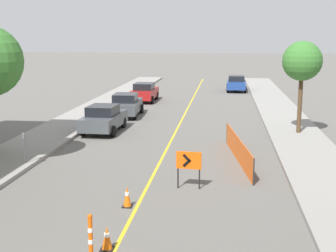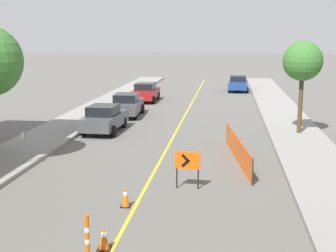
{
  "view_description": "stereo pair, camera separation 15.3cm",
  "coord_description": "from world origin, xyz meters",
  "px_view_note": "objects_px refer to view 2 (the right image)",
  "views": [
    {
      "loc": [
        2.79,
        2.56,
        5.59
      ],
      "look_at": [
        -0.04,
        25.85,
        1.0
      ],
      "focal_mm": 50.0,
      "sensor_mm": 36.0,
      "label": 1
    },
    {
      "loc": [
        2.94,
        2.58,
        5.59
      ],
      "look_at": [
        -0.04,
        25.85,
        1.0
      ],
      "focal_mm": 50.0,
      "sensor_mm": 36.0,
      "label": 2
    }
  ],
  "objects_px": {
    "traffic_cone_farthest": "(125,197)",
    "arrow_barricade_primary": "(187,162)",
    "parked_car_curb_far": "(146,92)",
    "delineator_post_rear": "(87,241)",
    "traffic_cone_fifth": "(104,238)",
    "parked_car_curb_mid": "(127,105)",
    "street_tree_right_near": "(303,62)",
    "parked_car_opposite_side": "(238,83)",
    "parking_meter_near_curb": "(24,141)",
    "parked_car_curb_near": "(104,118)"
  },
  "relations": [
    {
      "from": "parked_car_curb_far",
      "to": "parking_meter_near_curb",
      "type": "xyz_separation_m",
      "value": [
        -1.68,
        -20.48,
        0.31
      ]
    },
    {
      "from": "traffic_cone_fifth",
      "to": "parked_car_opposite_side",
      "type": "distance_m",
      "value": 36.37
    },
    {
      "from": "parked_car_curb_mid",
      "to": "street_tree_right_near",
      "type": "xyz_separation_m",
      "value": [
        10.99,
        -5.09,
        3.33
      ]
    },
    {
      "from": "traffic_cone_fifth",
      "to": "parked_car_curb_far",
      "type": "height_order",
      "value": "parked_car_curb_far"
    },
    {
      "from": "parked_car_curb_far",
      "to": "traffic_cone_farthest",
      "type": "bearing_deg",
      "value": -80.55
    },
    {
      "from": "delineator_post_rear",
      "to": "arrow_barricade_primary",
      "type": "xyz_separation_m",
      "value": [
        1.97,
        5.98,
        0.44
      ]
    },
    {
      "from": "traffic_cone_farthest",
      "to": "parked_car_curb_mid",
      "type": "bearing_deg",
      "value": 102.09
    },
    {
      "from": "parked_car_curb_mid",
      "to": "parked_car_curb_far",
      "type": "bearing_deg",
      "value": 86.71
    },
    {
      "from": "parked_car_curb_far",
      "to": "arrow_barricade_primary",
      "type": "bearing_deg",
      "value": -75.22
    },
    {
      "from": "parked_car_curb_far",
      "to": "street_tree_right_near",
      "type": "bearing_deg",
      "value": -47.73
    },
    {
      "from": "traffic_cone_farthest",
      "to": "delineator_post_rear",
      "type": "distance_m",
      "value": 3.88
    },
    {
      "from": "parked_car_curb_near",
      "to": "parked_car_curb_far",
      "type": "height_order",
      "value": "same"
    },
    {
      "from": "arrow_barricade_primary",
      "to": "parked_car_opposite_side",
      "type": "height_order",
      "value": "parked_car_opposite_side"
    },
    {
      "from": "arrow_barricade_primary",
      "to": "parked_car_curb_near",
      "type": "bearing_deg",
      "value": 126.24
    },
    {
      "from": "traffic_cone_fifth",
      "to": "parked_car_curb_far",
      "type": "relative_size",
      "value": 0.15
    },
    {
      "from": "arrow_barricade_primary",
      "to": "parked_car_curb_far",
      "type": "relative_size",
      "value": 0.32
    },
    {
      "from": "traffic_cone_farthest",
      "to": "parked_car_curb_far",
      "type": "xyz_separation_m",
      "value": [
        -3.66,
        24.62,
        0.45
      ]
    },
    {
      "from": "delineator_post_rear",
      "to": "street_tree_right_near",
      "type": "bearing_deg",
      "value": 65.16
    },
    {
      "from": "traffic_cone_fifth",
      "to": "arrow_barricade_primary",
      "type": "bearing_deg",
      "value": 71.58
    },
    {
      "from": "traffic_cone_farthest",
      "to": "street_tree_right_near",
      "type": "xyz_separation_m",
      "value": [
        7.3,
        12.13,
        3.78
      ]
    },
    {
      "from": "delineator_post_rear",
      "to": "parking_meter_near_curb",
      "type": "height_order",
      "value": "parking_meter_near_curb"
    },
    {
      "from": "parked_car_curb_mid",
      "to": "street_tree_right_near",
      "type": "relative_size",
      "value": 0.86
    },
    {
      "from": "parked_car_curb_near",
      "to": "delineator_post_rear",
      "type": "bearing_deg",
      "value": -74.32
    },
    {
      "from": "traffic_cone_fifth",
      "to": "traffic_cone_farthest",
      "type": "relative_size",
      "value": 0.92
    },
    {
      "from": "arrow_barricade_primary",
      "to": "parked_car_curb_mid",
      "type": "relative_size",
      "value": 0.32
    },
    {
      "from": "parked_car_curb_far",
      "to": "street_tree_right_near",
      "type": "height_order",
      "value": "street_tree_right_near"
    },
    {
      "from": "traffic_cone_fifth",
      "to": "street_tree_right_near",
      "type": "distance_m",
      "value": 17.31
    },
    {
      "from": "traffic_cone_fifth",
      "to": "parked_car_curb_near",
      "type": "bearing_deg",
      "value": 104.88
    },
    {
      "from": "parked_car_curb_far",
      "to": "street_tree_right_near",
      "type": "xyz_separation_m",
      "value": [
        10.96,
        -12.48,
        3.33
      ]
    },
    {
      "from": "parked_car_curb_near",
      "to": "street_tree_right_near",
      "type": "relative_size",
      "value": 0.86
    },
    {
      "from": "traffic_cone_farthest",
      "to": "parked_car_curb_mid",
      "type": "relative_size",
      "value": 0.16
    },
    {
      "from": "arrow_barricade_primary",
      "to": "parked_car_curb_far",
      "type": "distance_m",
      "value": 23.17
    },
    {
      "from": "delineator_post_rear",
      "to": "parked_car_curb_far",
      "type": "relative_size",
      "value": 0.29
    },
    {
      "from": "parked_car_opposite_side",
      "to": "parked_car_curb_far",
      "type": "bearing_deg",
      "value": -132.23
    },
    {
      "from": "parking_meter_near_curb",
      "to": "street_tree_right_near",
      "type": "relative_size",
      "value": 0.26
    },
    {
      "from": "parked_car_curb_near",
      "to": "parked_car_opposite_side",
      "type": "bearing_deg",
      "value": 71.32
    },
    {
      "from": "parked_car_curb_far",
      "to": "parking_meter_near_curb",
      "type": "relative_size",
      "value": 3.24
    },
    {
      "from": "parking_meter_near_curb",
      "to": "street_tree_right_near",
      "type": "xyz_separation_m",
      "value": [
        12.64,
        8.0,
        3.02
      ]
    },
    {
      "from": "arrow_barricade_primary",
      "to": "parking_meter_near_curb",
      "type": "xyz_separation_m",
      "value": [
        -7.2,
        2.02,
        0.12
      ]
    },
    {
      "from": "parked_car_curb_near",
      "to": "parked_car_curb_mid",
      "type": "distance_m",
      "value": 5.48
    },
    {
      "from": "arrow_barricade_primary",
      "to": "street_tree_right_near",
      "type": "xyz_separation_m",
      "value": [
        5.44,
        10.02,
        3.14
      ]
    },
    {
      "from": "parked_car_opposite_side",
      "to": "arrow_barricade_primary",
      "type": "bearing_deg",
      "value": -93.23
    },
    {
      "from": "delineator_post_rear",
      "to": "traffic_cone_fifth",
      "type": "bearing_deg",
      "value": 73.09
    },
    {
      "from": "parked_car_curb_mid",
      "to": "parking_meter_near_curb",
      "type": "relative_size",
      "value": 3.28
    },
    {
      "from": "parked_car_curb_mid",
      "to": "parking_meter_near_curb",
      "type": "bearing_deg",
      "value": -100.23
    },
    {
      "from": "traffic_cone_farthest",
      "to": "parked_car_curb_near",
      "type": "bearing_deg",
      "value": 108.12
    },
    {
      "from": "parking_meter_near_curb",
      "to": "traffic_cone_farthest",
      "type": "bearing_deg",
      "value": -37.77
    },
    {
      "from": "traffic_cone_farthest",
      "to": "arrow_barricade_primary",
      "type": "height_order",
      "value": "arrow_barricade_primary"
    },
    {
      "from": "street_tree_right_near",
      "to": "traffic_cone_farthest",
      "type": "bearing_deg",
      "value": -121.03
    },
    {
      "from": "arrow_barricade_primary",
      "to": "parked_car_curb_mid",
      "type": "height_order",
      "value": "parked_car_curb_mid"
    }
  ]
}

